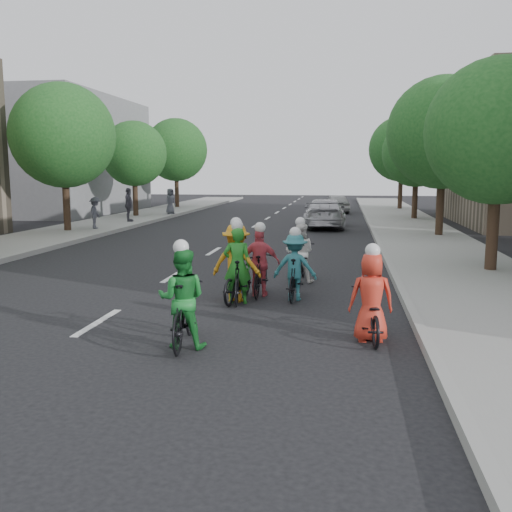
% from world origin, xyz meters
% --- Properties ---
extents(ground, '(120.00, 120.00, 0.00)m').
position_xyz_m(ground, '(0.00, 0.00, 0.00)').
color(ground, black).
rests_on(ground, ground).
extents(sidewalk_left, '(4.00, 80.00, 0.15)m').
position_xyz_m(sidewalk_left, '(-8.00, 10.00, 0.07)').
color(sidewalk_left, gray).
rests_on(sidewalk_left, ground).
extents(curb_left, '(0.18, 80.00, 0.18)m').
position_xyz_m(curb_left, '(-6.05, 10.00, 0.09)').
color(curb_left, '#999993').
rests_on(curb_left, ground).
extents(sidewalk_right, '(4.00, 80.00, 0.15)m').
position_xyz_m(sidewalk_right, '(8.00, 10.00, 0.07)').
color(sidewalk_right, gray).
rests_on(sidewalk_right, ground).
extents(curb_right, '(0.18, 80.00, 0.18)m').
position_xyz_m(curb_right, '(6.05, 10.00, 0.09)').
color(curb_right, '#999993').
rests_on(curb_right, ground).
extents(bldg_sw, '(10.00, 14.00, 8.00)m').
position_xyz_m(bldg_sw, '(-16.00, 28.00, 4.00)').
color(bldg_sw, slate).
rests_on(bldg_sw, ground).
extents(tree_l_3, '(4.80, 4.80, 6.93)m').
position_xyz_m(tree_l_3, '(-8.20, 15.00, 4.52)').
color(tree_l_3, black).
rests_on(tree_l_3, ground).
extents(tree_l_4, '(4.00, 4.00, 5.97)m').
position_xyz_m(tree_l_4, '(-8.20, 24.00, 3.96)').
color(tree_l_4, black).
rests_on(tree_l_4, ground).
extents(tree_l_5, '(4.80, 4.80, 6.93)m').
position_xyz_m(tree_l_5, '(-8.20, 33.00, 4.52)').
color(tree_l_5, black).
rests_on(tree_l_5, ground).
extents(tree_r_0, '(4.00, 4.00, 5.97)m').
position_xyz_m(tree_r_0, '(8.80, 6.60, 3.96)').
color(tree_r_0, black).
rests_on(tree_r_0, ground).
extents(tree_r_1, '(4.80, 4.80, 6.93)m').
position_xyz_m(tree_r_1, '(8.80, 15.60, 4.52)').
color(tree_r_1, black).
rests_on(tree_r_1, ground).
extents(tree_r_2, '(4.00, 4.00, 5.97)m').
position_xyz_m(tree_r_2, '(8.80, 24.60, 3.96)').
color(tree_r_2, black).
rests_on(tree_r_2, ground).
extents(tree_r_3, '(4.80, 4.80, 6.93)m').
position_xyz_m(tree_r_3, '(8.80, 33.60, 4.52)').
color(tree_r_3, black).
rests_on(tree_r_3, ground).
extents(cyclist_0, '(0.66, 1.68, 1.85)m').
position_xyz_m(cyclist_0, '(2.37, 2.10, 0.64)').
color(cyclist_0, black).
rests_on(cyclist_0, ground).
extents(cyclist_1, '(1.20, 1.86, 1.89)m').
position_xyz_m(cyclist_1, '(2.31, 2.27, 0.70)').
color(cyclist_1, black).
rests_on(cyclist_1, ground).
extents(cyclist_2, '(0.94, 1.65, 1.74)m').
position_xyz_m(cyclist_2, '(2.76, 2.88, 0.64)').
color(cyclist_2, black).
rests_on(cyclist_2, ground).
extents(cyclist_3, '(0.79, 1.88, 1.72)m').
position_xyz_m(cyclist_3, '(3.55, 4.73, 0.61)').
color(cyclist_3, black).
rests_on(cyclist_3, ground).
extents(cyclist_4, '(0.80, 1.70, 1.70)m').
position_xyz_m(cyclist_4, '(5.16, -0.37, 0.59)').
color(cyclist_4, black).
rests_on(cyclist_4, ground).
extents(cyclist_5, '(0.86, 1.89, 1.81)m').
position_xyz_m(cyclist_5, '(2.06, -1.20, 0.68)').
color(cyclist_5, black).
rests_on(cyclist_5, ground).
extents(cyclist_6, '(1.01, 1.65, 1.67)m').
position_xyz_m(cyclist_6, '(3.60, 2.58, 0.64)').
color(cyclist_6, black).
rests_on(cyclist_6, ground).
extents(follow_car_lead, '(2.24, 5.18, 1.48)m').
position_xyz_m(follow_car_lead, '(3.69, 19.55, 0.74)').
color(follow_car_lead, '#B8B8BD').
rests_on(follow_car_lead, ground).
extents(follow_car_trail, '(2.20, 4.06, 1.31)m').
position_xyz_m(follow_car_trail, '(4.12, 30.69, 0.65)').
color(follow_car_trail, silver).
rests_on(follow_car_trail, ground).
extents(spectator_0, '(0.70, 1.05, 1.52)m').
position_xyz_m(spectator_0, '(-7.16, 15.83, 0.91)').
color(spectator_0, '#4B4C58').
rests_on(spectator_0, sidewalk_left).
extents(spectator_1, '(0.72, 1.16, 1.84)m').
position_xyz_m(spectator_1, '(-7.02, 19.80, 1.07)').
color(spectator_1, '#514E5B').
rests_on(spectator_1, sidewalk_left).
extents(spectator_2, '(0.77, 0.94, 1.65)m').
position_xyz_m(spectator_2, '(-6.44, 25.60, 0.97)').
color(spectator_2, '#545662').
rests_on(spectator_2, sidewalk_left).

